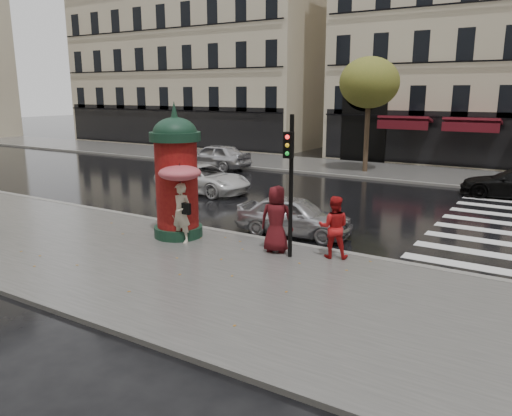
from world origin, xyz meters
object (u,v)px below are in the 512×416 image
Objects in this scene: woman_umbrella at (180,190)px; man_burgundy at (276,219)px; car_white at (203,179)px; car_far_silver at (215,156)px; morris_column at (176,173)px; traffic_light at (290,173)px; car_silver at (294,216)px; woman_red at (334,227)px.

woman_umbrella is 3.11m from man_burgundy.
car_far_silver reaches higher than car_white.
woman_umbrella is at bearing -41.16° from morris_column.
traffic_light reaches higher than car_silver.
woman_umbrella is at bearing 0.28° from man_burgundy.
woman_umbrella is at bearing 32.20° from car_far_silver.
car_far_silver is (-11.57, 12.69, -0.31)m from man_burgundy.
traffic_light reaches higher than woman_umbrella.
morris_column is at bearing -9.57° from man_burgundy.
traffic_light is at bearing -126.39° from car_white.
woman_umbrella reaches higher than woman_red.
man_burgundy is at bearing -6.85° from woman_red.
traffic_light is 3.31m from car_silver.
woman_umbrella is at bearing 135.60° from car_silver.
morris_column is at bearing 124.61° from car_silver.
morris_column is 0.90× the size of car_white.
woman_red is at bearing -120.17° from car_white.
car_white is at bearing 31.62° from car_far_silver.
traffic_light is 0.84× the size of car_white.
car_far_silver is at bearing 133.11° from traffic_light.
man_burgundy is 17.17m from car_far_silver.
car_far_silver is (-8.62, 13.43, -0.97)m from woman_umbrella.
morris_column is 1.10× the size of car_silver.
car_far_silver is at bearing 122.71° from woman_umbrella.
man_burgundy is (-1.62, -0.39, 0.10)m from woman_red.
woman_red is 1.98m from traffic_light.
woman_umbrella is 3.94m from car_silver.
traffic_light reaches higher than woman_red.
morris_column reaches higher than car_white.
morris_column reaches higher than woman_umbrella.
car_far_silver is (-3.99, 6.35, 0.13)m from car_white.
woman_red is at bearing -134.80° from car_silver.
morris_column is (-0.55, 0.48, 0.41)m from woman_umbrella.
woman_red is 0.90× the size of man_burgundy.
car_silver is 15.21m from car_far_silver.
morris_column is at bearing -145.55° from car_white.
car_silver is (-2.18, 1.80, -0.34)m from woman_red.
car_silver is at bearing 45.87° from car_far_silver.
woman_umbrella is 15.99m from car_far_silver.
woman_red is 5.29m from morris_column.
traffic_light is (3.52, 0.45, 0.77)m from woman_umbrella.
morris_column reaches higher than man_burgundy.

